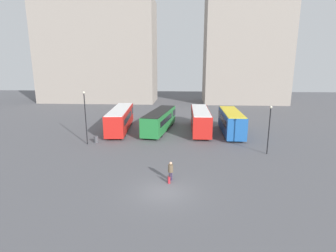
# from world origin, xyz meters

# --- Properties ---
(ground_plane) EXTENTS (160.00, 160.00, 0.00)m
(ground_plane) POSITION_xyz_m (0.00, 0.00, 0.00)
(ground_plane) COLOR #56565B
(building_block_left) EXTENTS (29.77, 11.54, 25.62)m
(building_block_left) POSITION_xyz_m (-21.29, 51.15, 12.81)
(building_block_left) COLOR gray
(building_block_left) RESTS_ON ground_plane
(building_block_right) EXTENTS (20.36, 11.53, 37.45)m
(building_block_right) POSITION_xyz_m (16.59, 51.15, 18.73)
(building_block_right) COLOR gray
(building_block_right) RESTS_ON ground_plane
(bus_0) EXTENTS (3.64, 12.47, 3.23)m
(bus_0) POSITION_xyz_m (-8.10, 19.55, 1.76)
(bus_0) COLOR red
(bus_0) RESTS_ON ground_plane
(bus_1) EXTENTS (4.23, 11.67, 2.98)m
(bus_1) POSITION_xyz_m (-2.16, 19.42, 1.63)
(bus_1) COLOR #237A38
(bus_1) RESTS_ON ground_plane
(bus_2) EXTENTS (2.51, 11.22, 3.21)m
(bus_2) POSITION_xyz_m (3.81, 19.50, 1.75)
(bus_2) COLOR red
(bus_2) RESTS_ON ground_plane
(bus_3) EXTENTS (2.63, 9.94, 3.22)m
(bus_3) POSITION_xyz_m (8.09, 18.31, 1.75)
(bus_3) COLOR #1E56A3
(bus_3) RESTS_ON ground_plane
(traveler) EXTENTS (0.53, 0.53, 1.67)m
(traveler) POSITION_xyz_m (0.39, 2.07, 0.99)
(traveler) COLOR #382D4C
(traveler) RESTS_ON ground_plane
(suitcase) EXTENTS (0.25, 0.34, 0.85)m
(suitcase) POSITION_xyz_m (0.28, 1.57, 0.30)
(suitcase) COLOR #B7232D
(suitcase) RESTS_ON ground_plane
(lamp_post_0) EXTENTS (0.28, 0.28, 6.51)m
(lamp_post_0) POSITION_xyz_m (-10.43, 11.85, 3.77)
(lamp_post_0) COLOR black
(lamp_post_0) RESTS_ON ground_plane
(lamp_post_1) EXTENTS (0.28, 0.28, 5.33)m
(lamp_post_1) POSITION_xyz_m (10.61, 9.57, 3.16)
(lamp_post_1) COLOR black
(lamp_post_1) RESTS_ON ground_plane
(trash_bin) EXTENTS (0.52, 0.52, 0.85)m
(trash_bin) POSITION_xyz_m (-9.56, 12.58, 0.42)
(trash_bin) COLOR #47474C
(trash_bin) RESTS_ON ground_plane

